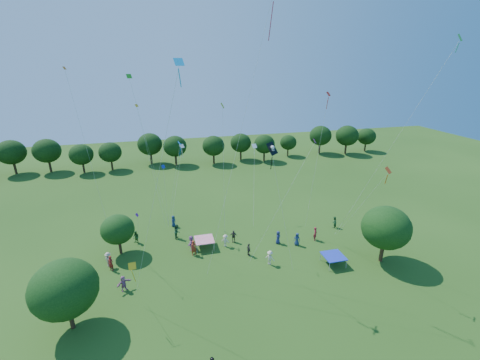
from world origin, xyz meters
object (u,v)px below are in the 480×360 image
object	(u,v)px
near_tree_north	(118,229)
tent_blue	(334,256)
near_tree_east	(386,228)
tent_red_stripe	(204,240)
near_tree_west	(64,289)
red_high_kite	(258,62)
pirate_kite	(273,152)

from	to	relation	value
near_tree_north	tent_blue	size ratio (longest dim) A/B	2.18
near_tree_east	tent_blue	distance (m)	6.32
tent_red_stripe	tent_blue	size ratio (longest dim) A/B	1.00
near_tree_west	red_high_kite	bearing A→B (deg)	14.21
near_tree_north	red_high_kite	distance (m)	23.50
near_tree_north	tent_blue	distance (m)	24.09
near_tree_north	tent_red_stripe	size ratio (longest dim) A/B	2.18
near_tree_east	pirate_kite	bearing A→B (deg)	-176.12
tent_blue	pirate_kite	bearing A→B (deg)	-168.54
near_tree_west	red_high_kite	size ratio (longest dim) A/B	0.25
near_tree_west	tent_red_stripe	world-z (taller)	near_tree_west
near_tree_west	near_tree_north	xyz separation A→B (m)	(2.84, 10.65, -0.81)
tent_red_stripe	red_high_kite	distance (m)	20.96
near_tree_west	near_tree_north	distance (m)	11.05
near_tree_east	red_high_kite	bearing A→B (deg)	170.84
near_tree_west	tent_blue	world-z (taller)	near_tree_west
near_tree_north	tent_red_stripe	xyz separation A→B (m)	(9.54, -1.08, -2.09)
tent_red_stripe	tent_blue	distance (m)	14.78
tent_blue	red_high_kite	distance (m)	21.59
near_tree_west	red_high_kite	distance (m)	24.31
near_tree_north	red_high_kite	bearing A→B (deg)	-24.21
pirate_kite	near_tree_east	bearing A→B (deg)	3.88
near_tree_north	tent_red_stripe	world-z (taller)	near_tree_north
pirate_kite	near_tree_west	bearing A→B (deg)	-176.31
near_tree_west	pirate_kite	xyz separation A→B (m)	(17.48, 1.13, 9.75)
near_tree_north	pirate_kite	bearing A→B (deg)	-33.04
near_tree_north	near_tree_east	bearing A→B (deg)	-17.02
near_tree_east	tent_red_stripe	size ratio (longest dim) A/B	2.94
pirate_kite	red_high_kite	size ratio (longest dim) A/B	0.53
near_tree_north	near_tree_east	distance (m)	29.42
tent_blue	red_high_kite	world-z (taller)	red_high_kite
tent_red_stripe	pirate_kite	size ratio (longest dim) A/B	0.17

